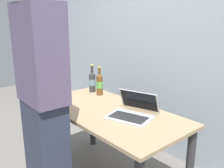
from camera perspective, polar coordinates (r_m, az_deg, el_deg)
desk at (r=2.24m, az=-0.80°, el=-8.90°), size 1.44×0.72×0.71m
laptop at (r=2.07m, az=4.81°, el=-6.31°), size 0.44×0.43×0.19m
beer_bottle_brown at (r=2.71m, az=-4.59°, el=0.63°), size 0.07×0.07×0.30m
beer_bottle_green at (r=2.59m, az=-2.89°, el=0.04°), size 0.07×0.07×0.30m
person_figure at (r=1.82m, az=-15.56°, el=-3.98°), size 0.40×0.29×1.82m
back_wall at (r=2.68m, az=13.47°, el=10.46°), size 6.00×0.10×2.60m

